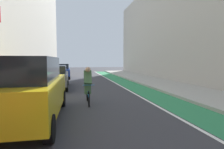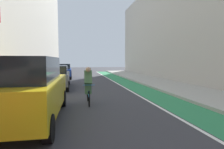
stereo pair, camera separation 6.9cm
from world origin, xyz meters
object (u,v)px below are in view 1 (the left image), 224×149
Objects in this scene: parked_suv_yellow_cab at (28,89)px; parked_sedan_gray at (54,77)px; parked_sedan_blue at (61,71)px; cyclist_trailing at (88,84)px.

parked_suv_yellow_cab is 6.95m from parked_sedan_gray.
cyclist_trailing is (1.94, -11.95, 0.06)m from parked_sedan_blue.
parked_sedan_gray is 0.98× the size of parked_sedan_blue.
parked_sedan_gray and parked_sedan_blue have the same top height.
parked_sedan_gray is 6.99m from parked_sedan_blue.
parked_sedan_gray is at bearing 111.31° from cyclist_trailing.
cyclist_trailing is at bearing 45.63° from parked_suv_yellow_cab.
cyclist_trailing is (1.94, -4.96, 0.06)m from parked_sedan_gray.
parked_suv_yellow_cab is at bearing -134.37° from cyclist_trailing.
parked_suv_yellow_cab is 2.78m from cyclist_trailing.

